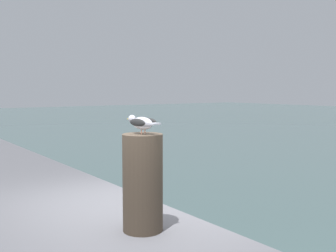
# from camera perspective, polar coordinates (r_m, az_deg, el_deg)

# --- Properties ---
(mooring_post) EXTENTS (0.32, 0.32, 0.78)m
(mooring_post) POSITION_cam_1_polar(r_m,az_deg,el_deg) (3.23, -3.63, -8.06)
(mooring_post) COLOR #382D23
(mooring_post) RESTS_ON harbor_quay
(seagull) EXTENTS (0.39, 0.17, 0.14)m
(seagull) POSITION_cam_1_polar(r_m,az_deg,el_deg) (3.16, -3.75, 0.48)
(seagull) COLOR tan
(seagull) RESTS_ON mooring_post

